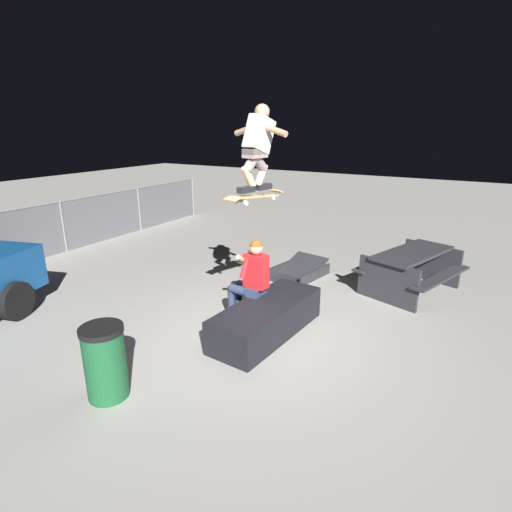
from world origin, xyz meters
The scene contains 9 objects.
ground_plane centered at (0.00, 0.00, 0.00)m, with size 40.00×40.00×0.00m, color gray.
ledge_box_main centered at (0.10, -0.07, 0.24)m, with size 1.92×0.72×0.47m, color black.
person_sitting_on_ledge centered at (0.30, 0.33, 0.72)m, with size 0.60×0.77×1.31m.
skateboard centered at (0.26, 0.22, 1.94)m, with size 1.04×0.39×0.13m.
skater_airborne centered at (0.31, 0.21, 2.63)m, with size 0.63×0.88×1.12m.
kicker_ramp centered at (2.43, 0.50, 0.07)m, with size 1.23×0.95×0.43m.
picnic_table_back centered at (2.78, -1.54, 0.50)m, with size 2.04×1.81×0.75m.
trash_bin centered at (-2.02, 0.77, 0.43)m, with size 0.47×0.47×0.84m.
fence_back centered at (0.00, 5.97, 0.65)m, with size 12.05×0.05×1.21m.
Camera 1 is at (-4.50, -2.56, 2.87)m, focal length 28.45 mm.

